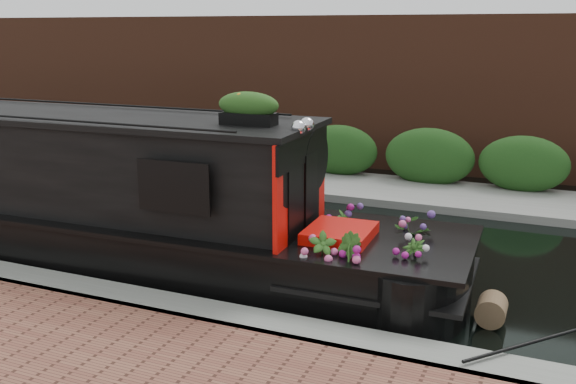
% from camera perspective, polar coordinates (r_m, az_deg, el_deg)
% --- Properties ---
extents(ground, '(80.00, 80.00, 0.00)m').
position_cam_1_polar(ground, '(11.49, -3.59, -4.29)').
color(ground, black).
rests_on(ground, ground).
extents(near_bank_coping, '(40.00, 0.60, 0.50)m').
position_cam_1_polar(near_bank_coping, '(8.87, -13.31, -10.47)').
color(near_bank_coping, gray).
rests_on(near_bank_coping, ground).
extents(far_bank_path, '(40.00, 2.40, 0.34)m').
position_cam_1_polar(far_bank_path, '(15.21, 3.49, 0.38)').
color(far_bank_path, gray).
rests_on(far_bank_path, ground).
extents(far_hedge, '(40.00, 1.10, 2.80)m').
position_cam_1_polar(far_hedge, '(16.03, 4.57, 1.09)').
color(far_hedge, '#1E4517').
rests_on(far_hedge, ground).
extents(far_brick_wall, '(40.00, 1.00, 8.00)m').
position_cam_1_polar(far_brick_wall, '(17.99, 6.71, 2.50)').
color(far_brick_wall, '#552C1C').
rests_on(far_brick_wall, ground).
extents(narrowboat, '(13.07, 2.65, 3.06)m').
position_cam_1_polar(narrowboat, '(11.38, -20.18, -0.58)').
color(narrowboat, black).
rests_on(narrowboat, ground).
extents(rope_fender, '(0.38, 0.43, 0.38)m').
position_cam_1_polar(rope_fender, '(8.70, 17.63, -9.92)').
color(rope_fender, brown).
rests_on(rope_fender, ground).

